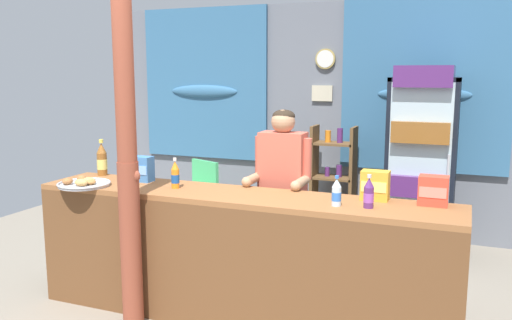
{
  "coord_description": "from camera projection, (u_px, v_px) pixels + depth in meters",
  "views": [
    {
      "loc": [
        1.58,
        -2.96,
        1.84
      ],
      "look_at": [
        0.1,
        0.72,
        1.19
      ],
      "focal_mm": 37.34,
      "sensor_mm": 36.0,
      "label": 1
    }
  ],
  "objects": [
    {
      "name": "stall_counter",
      "position": [
        232.0,
        247.0,
        3.84
      ],
      "size": [
        3.17,
        0.56,
        0.97
      ],
      "color": "#935B33",
      "rests_on": "ground"
    },
    {
      "name": "timber_post",
      "position": [
        128.0,
        169.0,
        3.75
      ],
      "size": [
        0.17,
        0.15,
        2.44
      ],
      "color": "brown",
      "rests_on": "ground"
    },
    {
      "name": "soda_bottle_grape_soda",
      "position": [
        369.0,
        194.0,
        3.46
      ],
      "size": [
        0.07,
        0.07,
        0.22
      ],
      "color": "#56286B",
      "rests_on": "stall_counter"
    },
    {
      "name": "plastic_lawn_chair",
      "position": [
        197.0,
        194.0,
        5.95
      ],
      "size": [
        0.58,
        0.58,
        0.86
      ],
      "color": "#4CC675",
      "rests_on": "ground"
    },
    {
      "name": "bottle_shelf_rack",
      "position": [
        333.0,
        181.0,
        5.87
      ],
      "size": [
        0.48,
        0.28,
        1.26
      ],
      "color": "brown",
      "rests_on": "ground"
    },
    {
      "name": "snack_box_biscuit",
      "position": [
        142.0,
        169.0,
        4.31
      ],
      "size": [
        0.17,
        0.11,
        0.2
      ],
      "color": "#3D75B7",
      "rests_on": "stall_counter"
    },
    {
      "name": "pastry_tray",
      "position": [
        83.0,
        183.0,
        4.14
      ],
      "size": [
        0.41,
        0.41,
        0.07
      ],
      "color": "#BCBCC1",
      "rests_on": "stall_counter"
    },
    {
      "name": "drink_fridge",
      "position": [
        422.0,
        154.0,
        5.27
      ],
      "size": [
        0.64,
        0.76,
        1.9
      ],
      "color": "black",
      "rests_on": "ground"
    },
    {
      "name": "soda_bottle_water",
      "position": [
        337.0,
        193.0,
        3.52
      ],
      "size": [
        0.06,
        0.06,
        0.21
      ],
      "color": "silver",
      "rests_on": "stall_counter"
    },
    {
      "name": "soda_bottle_orange_soda",
      "position": [
        175.0,
        175.0,
        4.06
      ],
      "size": [
        0.06,
        0.06,
        0.24
      ],
      "color": "orange",
      "rests_on": "stall_counter"
    },
    {
      "name": "snack_box_choco_powder",
      "position": [
        375.0,
        185.0,
        3.68
      ],
      "size": [
        0.19,
        0.13,
        0.21
      ],
      "color": "gold",
      "rests_on": "stall_counter"
    },
    {
      "name": "back_wall_curtained",
      "position": [
        322.0,
        114.0,
        6.2
      ],
      "size": [
        5.31,
        0.22,
        2.62
      ],
      "color": "slate",
      "rests_on": "ground"
    },
    {
      "name": "snack_box_crackers",
      "position": [
        433.0,
        191.0,
        3.53
      ],
      "size": [
        0.19,
        0.13,
        0.2
      ],
      "color": "#E5422D",
      "rests_on": "stall_counter"
    },
    {
      "name": "ground_plane",
      "position": [
        267.0,
        283.0,
        4.7
      ],
      "size": [
        7.89,
        7.89,
        0.0
      ],
      "primitive_type": "plane",
      "color": "gray"
    },
    {
      "name": "soda_bottle_iced_tea",
      "position": [
        102.0,
        160.0,
        4.56
      ],
      "size": [
        0.09,
        0.09,
        0.31
      ],
      "color": "brown",
      "rests_on": "stall_counter"
    },
    {
      "name": "shopkeeper",
      "position": [
        282.0,
        182.0,
        4.29
      ],
      "size": [
        0.48,
        0.42,
        1.55
      ],
      "color": "#28282D",
      "rests_on": "ground"
    }
  ]
}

